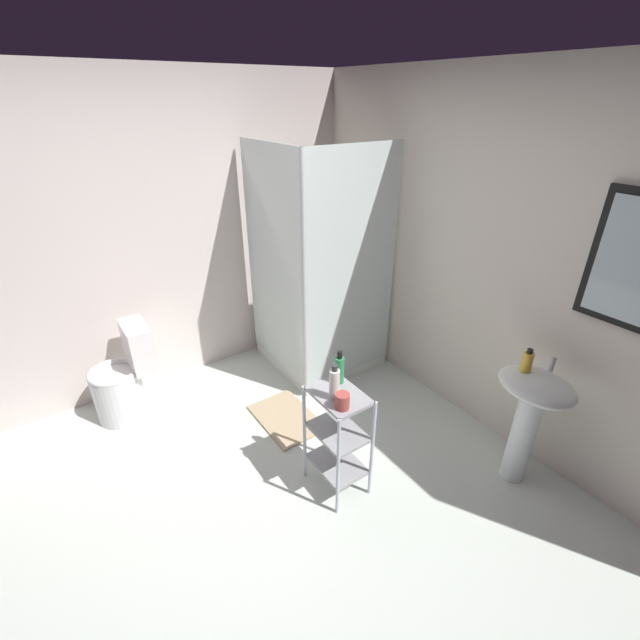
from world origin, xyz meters
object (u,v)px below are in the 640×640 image
(body_wash_bottle_green, at_px, (339,369))
(bath_mat, at_px, (286,418))
(shower_stall, at_px, (317,322))
(lotion_bottle_white, at_px, (334,384))
(toilet, at_px, (124,381))
(storage_cart, at_px, (338,433))
(hand_soap_bottle, at_px, (527,361))
(pedestal_sink, at_px, (530,408))
(rinse_cup, at_px, (342,401))

(body_wash_bottle_green, bearing_deg, bath_mat, -178.18)
(shower_stall, bearing_deg, lotion_bottle_white, -30.42)
(toilet, distance_m, storage_cart, 1.80)
(storage_cart, xyz_separation_m, hand_soap_bottle, (0.53, 1.02, 0.44))
(body_wash_bottle_green, xyz_separation_m, lotion_bottle_white, (0.11, -0.12, 0.01))
(toilet, xyz_separation_m, body_wash_bottle_green, (1.44, 1.01, 0.52))
(storage_cart, bearing_deg, lotion_bottle_white, -69.83)
(pedestal_sink, relative_size, storage_cart, 1.09)
(shower_stall, distance_m, toilet, 1.66)
(rinse_cup, bearing_deg, shower_stall, 150.92)
(lotion_bottle_white, distance_m, rinse_cup, 0.11)
(pedestal_sink, xyz_separation_m, storage_cart, (-0.62, -1.02, -0.14))
(toilet, relative_size, hand_soap_bottle, 5.04)
(shower_stall, height_order, toilet, shower_stall)
(pedestal_sink, bearing_deg, toilet, -137.72)
(lotion_bottle_white, distance_m, bath_mat, 1.13)
(shower_stall, distance_m, pedestal_sink, 1.90)
(body_wash_bottle_green, bearing_deg, toilet, -144.76)
(shower_stall, xyz_separation_m, bath_mat, (0.50, -0.64, -0.45))
(toilet, xyz_separation_m, lotion_bottle_white, (1.55, 0.89, 0.53))
(storage_cart, bearing_deg, bath_mat, 175.80)
(pedestal_sink, height_order, storage_cart, pedestal_sink)
(toilet, height_order, lotion_bottle_white, lotion_bottle_white)
(shower_stall, height_order, body_wash_bottle_green, shower_stall)
(pedestal_sink, relative_size, bath_mat, 1.35)
(storage_cart, height_order, hand_soap_bottle, hand_soap_bottle)
(toilet, bearing_deg, shower_stall, 79.92)
(hand_soap_bottle, bearing_deg, body_wash_bottle_green, -123.74)
(body_wash_bottle_green, bearing_deg, storage_cart, -38.19)
(rinse_cup, distance_m, bath_mat, 1.16)
(hand_soap_bottle, distance_m, body_wash_bottle_green, 1.13)
(body_wash_bottle_green, height_order, rinse_cup, body_wash_bottle_green)
(body_wash_bottle_green, xyz_separation_m, bath_mat, (-0.65, -0.02, -0.83))
(toilet, height_order, bath_mat, toilet)
(pedestal_sink, bearing_deg, rinse_cup, -115.43)
(rinse_cup, bearing_deg, bath_mat, 172.45)
(toilet, height_order, rinse_cup, rinse_cup)
(hand_soap_bottle, bearing_deg, rinse_cup, -111.46)
(storage_cart, relative_size, bath_mat, 1.23)
(toilet, relative_size, bath_mat, 1.27)
(storage_cart, xyz_separation_m, bath_mat, (-0.74, 0.05, -0.43))
(hand_soap_bottle, relative_size, rinse_cup, 1.59)
(storage_cart, bearing_deg, pedestal_sink, 58.57)
(pedestal_sink, height_order, body_wash_bottle_green, body_wash_bottle_green)
(shower_stall, height_order, pedestal_sink, shower_stall)
(pedestal_sink, bearing_deg, lotion_bottle_white, -119.64)
(body_wash_bottle_green, distance_m, bath_mat, 1.05)
(rinse_cup, bearing_deg, storage_cart, 152.03)
(toilet, relative_size, rinse_cup, 8.01)
(storage_cart, distance_m, body_wash_bottle_green, 0.42)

